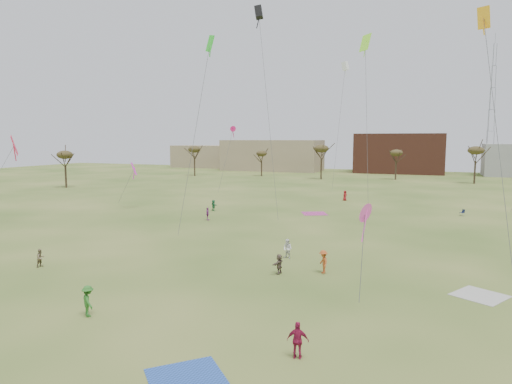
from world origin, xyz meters
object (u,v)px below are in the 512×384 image
at_px(flyer_near_center, 88,301).
at_px(camp_chair_right, 462,214).
at_px(radio_tower, 491,109).
at_px(spectator_fore_a, 298,340).

height_order(flyer_near_center, camp_chair_right, flyer_near_center).
bearing_deg(radio_tower, camp_chair_right, -97.36).
distance_m(spectator_fore_a, radio_tower, 134.79).
distance_m(flyer_near_center, radio_tower, 136.92).
height_order(flyer_near_center, radio_tower, radio_tower).
xyz_separation_m(spectator_fore_a, camp_chair_right, (9.39, 47.13, -0.64)).
distance_m(spectator_fore_a, camp_chair_right, 48.06).
relative_size(flyer_near_center, radio_tower, 0.05).
distance_m(camp_chair_right, radio_tower, 87.63).
bearing_deg(camp_chair_right, radio_tower, 135.68).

